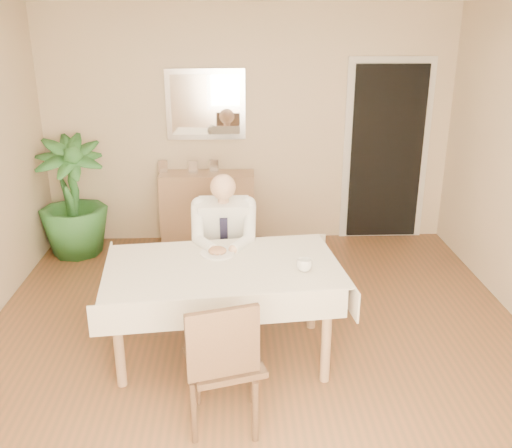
{
  "coord_description": "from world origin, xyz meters",
  "views": [
    {
      "loc": [
        -0.16,
        -3.77,
        2.47
      ],
      "look_at": [
        0.0,
        0.35,
        0.95
      ],
      "focal_mm": 40.0,
      "sensor_mm": 36.0,
      "label": 1
    }
  ],
  "objects_px": {
    "dining_table": "(223,275)",
    "coffee_mug": "(304,265)",
    "seated_man": "(224,242)",
    "sideboard": "(208,209)",
    "chair_near": "(224,359)",
    "potted_palm": "(72,197)",
    "chair_far": "(225,254)"
  },
  "relations": [
    {
      "from": "seated_man",
      "to": "potted_palm",
      "type": "distance_m",
      "value": 2.19
    },
    {
      "from": "chair_near",
      "to": "coffee_mug",
      "type": "height_order",
      "value": "chair_near"
    },
    {
      "from": "dining_table",
      "to": "chair_near",
      "type": "relative_size",
      "value": 1.98
    },
    {
      "from": "chair_near",
      "to": "potted_palm",
      "type": "bearing_deg",
      "value": 103.88
    },
    {
      "from": "dining_table",
      "to": "potted_palm",
      "type": "bearing_deg",
      "value": 122.45
    },
    {
      "from": "chair_far",
      "to": "dining_table",
      "type": "bearing_deg",
      "value": -90.36
    },
    {
      "from": "potted_palm",
      "to": "dining_table",
      "type": "bearing_deg",
      "value": -51.4
    },
    {
      "from": "chair_near",
      "to": "coffee_mug",
      "type": "bearing_deg",
      "value": 36.8
    },
    {
      "from": "chair_near",
      "to": "potted_palm",
      "type": "distance_m",
      "value": 3.35
    },
    {
      "from": "coffee_mug",
      "to": "sideboard",
      "type": "relative_size",
      "value": 0.11
    },
    {
      "from": "coffee_mug",
      "to": "chair_near",
      "type": "bearing_deg",
      "value": -127.52
    },
    {
      "from": "dining_table",
      "to": "chair_near",
      "type": "height_order",
      "value": "chair_near"
    },
    {
      "from": "sideboard",
      "to": "potted_palm",
      "type": "xyz_separation_m",
      "value": [
        -1.43,
        -0.24,
        0.23
      ]
    },
    {
      "from": "chair_near",
      "to": "seated_man",
      "type": "xyz_separation_m",
      "value": [
        -0.02,
        1.46,
        0.17
      ]
    },
    {
      "from": "seated_man",
      "to": "coffee_mug",
      "type": "bearing_deg",
      "value": -50.96
    },
    {
      "from": "dining_table",
      "to": "coffee_mug",
      "type": "height_order",
      "value": "coffee_mug"
    },
    {
      "from": "potted_palm",
      "to": "sideboard",
      "type": "bearing_deg",
      "value": 9.42
    },
    {
      "from": "seated_man",
      "to": "potted_palm",
      "type": "relative_size",
      "value": 0.97
    },
    {
      "from": "seated_man",
      "to": "coffee_mug",
      "type": "relative_size",
      "value": 11.31
    },
    {
      "from": "chair_far",
      "to": "chair_near",
      "type": "relative_size",
      "value": 0.9
    },
    {
      "from": "dining_table",
      "to": "chair_near",
      "type": "xyz_separation_m",
      "value": [
        0.02,
        -0.86,
        -0.15
      ]
    },
    {
      "from": "chair_near",
      "to": "coffee_mug",
      "type": "distance_m",
      "value": 0.97
    },
    {
      "from": "dining_table",
      "to": "chair_near",
      "type": "distance_m",
      "value": 0.88
    },
    {
      "from": "coffee_mug",
      "to": "seated_man",
      "type": "bearing_deg",
      "value": 129.04
    },
    {
      "from": "chair_near",
      "to": "sideboard",
      "type": "bearing_deg",
      "value": 78.38
    },
    {
      "from": "dining_table",
      "to": "coffee_mug",
      "type": "relative_size",
      "value": 16.55
    },
    {
      "from": "seated_man",
      "to": "sideboard",
      "type": "distance_m",
      "value": 1.73
    },
    {
      "from": "seated_man",
      "to": "potted_palm",
      "type": "xyz_separation_m",
      "value": [
        -1.64,
        1.45,
        -0.05
      ]
    },
    {
      "from": "seated_man",
      "to": "chair_near",
      "type": "bearing_deg",
      "value": -89.38
    },
    {
      "from": "dining_table",
      "to": "chair_far",
      "type": "bearing_deg",
      "value": 83.85
    },
    {
      "from": "dining_table",
      "to": "coffee_mug",
      "type": "xyz_separation_m",
      "value": [
        0.58,
        -0.12,
        0.13
      ]
    },
    {
      "from": "dining_table",
      "to": "seated_man",
      "type": "xyz_separation_m",
      "value": [
        0.0,
        0.59,
        0.02
      ]
    }
  ]
}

